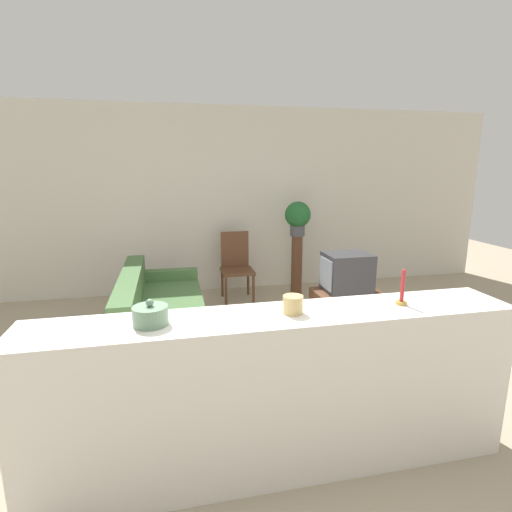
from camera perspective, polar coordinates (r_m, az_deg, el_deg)
name	(u,v)px	position (r m, az deg, el deg)	size (l,w,h in m)	color
ground_plane	(263,426)	(3.16, 1.00, -23.12)	(14.00, 14.00, 0.00)	tan
wall_back	(210,201)	(5.97, -6.65, 7.81)	(9.00, 0.06, 2.70)	beige
couch	(160,318)	(4.40, -13.52, -8.60)	(0.85, 1.93, 0.76)	#476B3D
tv_stand	(345,307)	(4.91, 12.62, -7.16)	(0.77, 0.45, 0.42)	brown
television	(347,272)	(4.78, 12.80, -2.28)	(0.54, 0.42, 0.45)	#333338
wooden_chair	(236,263)	(5.64, -2.84, -1.07)	(0.44, 0.44, 0.95)	brown
plant_stand	(297,265)	(5.84, 5.83, -1.34)	(0.16, 0.16, 0.88)	brown
potted_plant	(298,216)	(5.71, 5.99, 5.65)	(0.37, 0.37, 0.49)	#4C4C51
foreground_counter	(278,392)	(2.57, 3.15, -18.87)	(2.91, 0.44, 1.01)	white
decorative_bowl	(150,315)	(2.25, -14.85, -8.19)	(0.19, 0.19, 0.15)	gray
candle_jar	(293,304)	(2.35, 5.29, -6.91)	(0.12, 0.12, 0.11)	tan
candlestick	(402,294)	(2.64, 20.13, -5.06)	(0.07, 0.07, 0.22)	#B7933D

